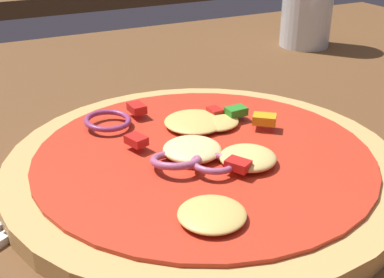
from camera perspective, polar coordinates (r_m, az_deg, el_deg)
The scene contains 3 objects.
dining_table at distance 0.36m, azimuth -5.45°, elevation -8.02°, with size 1.26×0.89×0.04m.
pizza at distance 0.37m, azimuth 1.38°, elevation -2.73°, with size 0.29×0.29×0.03m.
beer_glass at distance 0.70m, azimuth 13.03°, elevation 15.12°, with size 0.07×0.07×0.14m.
Camera 1 is at (-0.10, -0.28, 0.22)m, focal length 46.96 mm.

